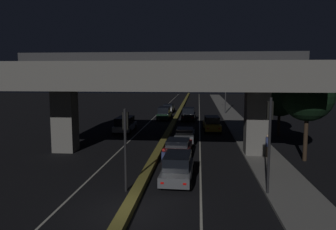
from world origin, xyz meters
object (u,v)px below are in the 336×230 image
Objects in this scene: car_dark_red_second at (178,148)px; car_silver_lead_oncoming at (125,124)px; pedestrian_on_sidewalk at (268,146)px; traffic_light_right_of_median at (269,129)px; traffic_light_left_of_median at (126,135)px; car_grey_lead at (178,167)px; street_lamp at (224,84)px; car_white_third_oncoming at (168,108)px; motorcycle_black_filtering_near at (164,160)px; car_grey_third at (185,135)px; car_dark_green_second_oncoming at (164,113)px; car_black_fifth at (189,114)px; car_taxi_yellow_fourth at (212,124)px.

car_dark_red_second is 12.76m from car_silver_lead_oncoming.
pedestrian_on_sidewalk is at bearing -86.99° from car_dark_red_second.
traffic_light_right_of_median reaches higher than pedestrian_on_sidewalk.
traffic_light_left_of_median is 0.97× the size of car_grey_lead.
street_lamp is 10.20m from car_white_third_oncoming.
pedestrian_on_sidewalk is (13.58, -10.82, 0.13)m from car_silver_lead_oncoming.
traffic_light_left_of_median is 0.55× the size of street_lamp.
car_silver_lead_oncoming is (-7.04, 16.72, 0.05)m from car_grey_lead.
motorcycle_black_filtering_near is 0.99× the size of pedestrian_on_sidewalk.
motorcycle_black_filtering_near is at bearing 70.10° from traffic_light_left_of_median.
pedestrian_on_sidewalk reaches higher than car_white_third_oncoming.
car_dark_green_second_oncoming is (-3.65, 15.91, 0.25)m from car_grey_third.
car_black_fifth is 23.95m from motorcycle_black_filtering_near.
car_grey_lead is 11.43m from car_grey_third.
traffic_light_right_of_median is at bearing 32.38° from car_silver_lead_oncoming.
street_lamp is at bearing -31.01° from car_black_fifth.
car_taxi_yellow_fourth is 1.00× the size of car_white_third_oncoming.
car_grey_lead is 2.79m from motorcycle_black_filtering_near.
car_dark_red_second is 2.57× the size of pedestrian_on_sidewalk.
traffic_light_right_of_median is at bearing -176.49° from car_taxi_yellow_fourth.
traffic_light_left_of_median is 1.06× the size of car_white_third_oncoming.
street_lamp reaches higher than car_grey_third.
car_black_fifth is at bearing 107.96° from pedestrian_on_sidewalk.
street_lamp is 1.90× the size of car_dark_green_second_oncoming.
car_grey_third is 0.95× the size of car_white_third_oncoming.
pedestrian_on_sidewalk reaches higher than car_grey_lead.
car_dark_green_second_oncoming is at bearing 78.13° from car_black_fifth.
pedestrian_on_sidewalk is at bearing 26.33° from car_dark_green_second_oncoming.
car_grey_third is (-4.96, 13.35, -2.85)m from traffic_light_right_of_median.
street_lamp reaches higher than motorcycle_black_filtering_near.
traffic_light_left_of_median is 1.02× the size of car_dark_red_second.
traffic_light_right_of_median is at bearing -158.71° from car_grey_third.
street_lamp is at bearing -8.10° from car_dark_red_second.
car_grey_lead is at bearing 8.53° from car_dark_green_second_oncoming.
traffic_light_left_of_median is 29.35m from car_dark_green_second_oncoming.
car_black_fifth is 0.96× the size of car_white_third_oncoming.
car_dark_red_second is at bearing -179.85° from pedestrian_on_sidewalk.
car_taxi_yellow_fourth is at bearing -159.52° from car_black_fifth.
traffic_light_left_of_median is 4.05m from car_grey_lead.
car_dark_green_second_oncoming is (-8.94, -7.46, -3.97)m from street_lamp.
car_grey_lead is at bearing -153.56° from motorcycle_black_filtering_near.
car_grey_lead reaches higher than car_dark_red_second.
car_black_fifth reaches higher than car_silver_lead_oncoming.
car_grey_lead reaches higher than car_grey_third.
pedestrian_on_sidewalk reaches higher than car_dark_red_second.
car_silver_lead_oncoming is at bearing 53.93° from car_grey_third.
car_white_third_oncoming is (-8.86, 38.11, -2.80)m from traffic_light_right_of_median.
pedestrian_on_sidewalk reaches higher than car_silver_lead_oncoming.
car_taxi_yellow_fourth is at bearing -98.41° from street_lamp.
car_dark_red_second is (-5.60, -28.93, -4.21)m from street_lamp.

